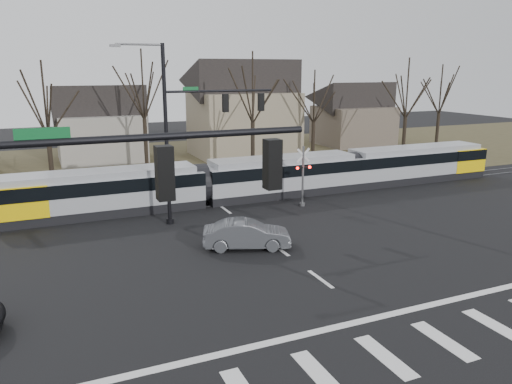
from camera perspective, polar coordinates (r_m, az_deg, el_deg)
name	(u,v)px	position (r m, az deg, el deg)	size (l,w,h in m)	color
ground	(346,298)	(20.53, 10.29, -11.84)	(140.00, 140.00, 0.00)	black
grass_verge	(161,163)	(49.20, -10.76, 3.30)	(140.00, 28.00, 0.01)	#38331E
crosswalk	(415,348)	(17.76, 17.74, -16.64)	(27.00, 2.60, 0.01)	silver
stop_line	(374,318)	(19.23, 13.34, -13.85)	(28.00, 0.35, 0.01)	silver
lane_dashes	(215,202)	(34.13, -4.69, -1.15)	(0.18, 30.00, 0.01)	silver
rail_pair	(216,202)	(33.94, -4.58, -1.20)	(90.00, 1.52, 0.06)	#59595E
tram	(281,174)	(35.64, 2.84, 2.02)	(36.82, 2.73, 2.79)	gray
sedan	(247,234)	(25.24, -1.06, -4.86)	(4.64, 2.95, 1.44)	#4C4E53
signal_pole_near_left	(60,247)	(9.76, -21.53, -5.85)	(9.28, 0.44, 10.20)	black
signal_pole_far	(193,125)	(29.08, -7.18, 7.59)	(9.28, 0.44, 10.20)	black
rail_crossing_signal	(303,178)	(32.80, 5.38, 1.59)	(1.08, 0.36, 4.00)	#59595B
tree_row	(198,115)	(43.28, -6.64, 8.71)	(59.20, 7.20, 10.00)	black
house_b	(100,120)	(51.77, -17.42, 7.86)	(8.64, 7.56, 7.65)	gray
house_c	(243,105)	(52.17, -1.47, 9.92)	(10.80, 8.64, 10.10)	gray
house_d	(354,111)	(61.16, 11.11, 9.06)	(8.64, 7.56, 7.65)	brown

